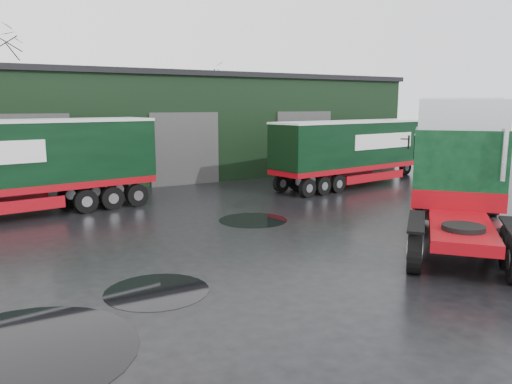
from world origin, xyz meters
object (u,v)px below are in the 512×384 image
(lorry_right, at_px, (355,153))
(tree_back_a, at_px, (4,100))
(warehouse, at_px, (151,124))
(hero_tractor, at_px, (462,176))
(tree_back_b, at_px, (202,112))

(lorry_right, distance_m, tree_back_a, 26.52)
(warehouse, xyz_separation_m, hero_tractor, (2.50, -22.21, -0.84))
(tree_back_a, xyz_separation_m, tree_back_b, (16.00, 0.00, -1.00))
(tree_back_a, height_order, tree_back_b, tree_back_a)
(tree_back_b, bearing_deg, lorry_right, -90.19)
(hero_tractor, relative_size, tree_back_a, 0.79)
(hero_tractor, height_order, tree_back_a, tree_back_a)
(warehouse, distance_m, lorry_right, 13.63)
(warehouse, relative_size, tree_back_a, 3.41)
(hero_tractor, distance_m, tree_back_b, 32.71)
(warehouse, height_order, tree_back_a, tree_back_a)
(hero_tractor, bearing_deg, warehouse, 144.34)
(tree_back_a, bearing_deg, tree_back_b, 0.00)
(warehouse, xyz_separation_m, tree_back_a, (-8.00, 10.00, 1.59))
(hero_tractor, relative_size, lorry_right, 0.54)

